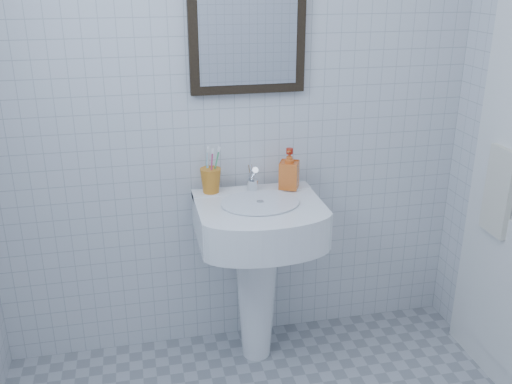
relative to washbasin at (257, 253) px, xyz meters
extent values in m
cube|color=silver|center=(-0.06, 0.22, 0.70)|extent=(2.20, 0.02, 2.50)
cone|color=white|center=(0.00, 0.02, -0.22)|extent=(0.21, 0.21, 0.67)
cube|color=white|center=(0.00, -0.02, 0.18)|extent=(0.54, 0.38, 0.16)
cube|color=white|center=(0.00, 0.12, 0.25)|extent=(0.54, 0.10, 0.03)
cylinder|color=white|center=(0.00, -0.05, 0.27)|extent=(0.34, 0.34, 0.01)
cylinder|color=silver|center=(0.00, 0.10, 0.29)|extent=(0.05, 0.05, 0.05)
cylinder|color=silver|center=(0.00, 0.08, 0.35)|extent=(0.03, 0.10, 0.08)
cylinder|color=silver|center=(0.00, 0.12, 0.33)|extent=(0.03, 0.05, 0.09)
imported|color=#C63F13|center=(0.17, 0.10, 0.36)|extent=(0.11, 0.11, 0.18)
cube|color=black|center=(0.00, 0.20, 1.00)|extent=(0.50, 0.04, 0.62)
cube|color=white|center=(0.00, 0.18, 1.00)|extent=(0.42, 0.00, 0.54)
torus|color=silver|center=(1.00, -0.26, 0.50)|extent=(0.01, 0.18, 0.18)
cube|color=beige|center=(0.98, -0.26, 0.32)|extent=(0.03, 0.16, 0.38)
camera|label=1|loc=(-0.49, -2.23, 1.18)|focal=40.00mm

